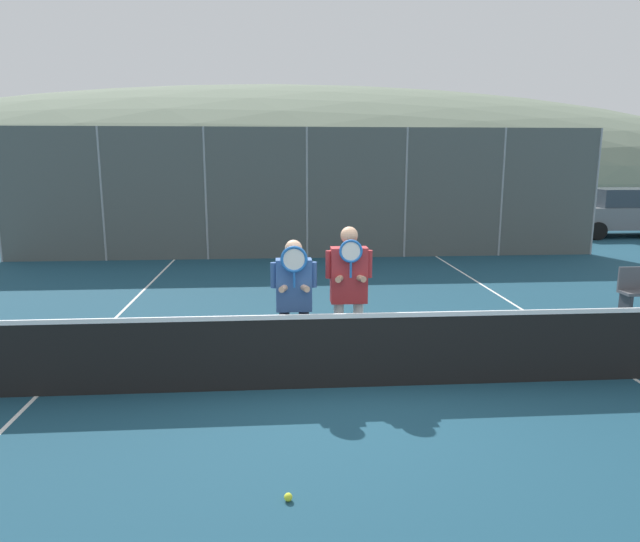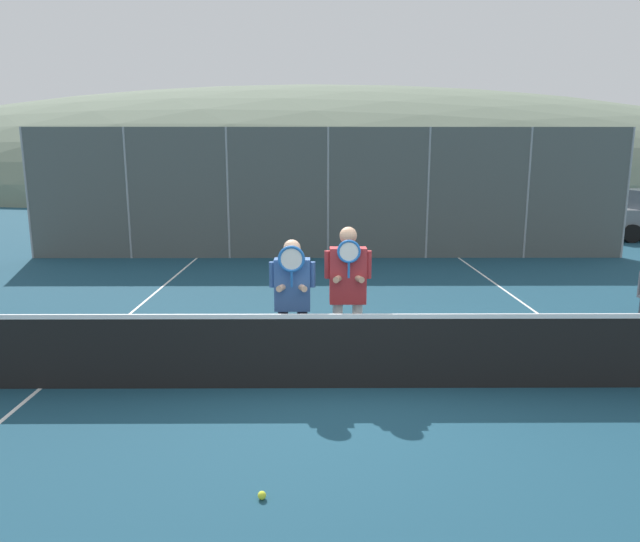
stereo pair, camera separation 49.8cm
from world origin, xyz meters
TOP-DOWN VIEW (x-y plane):
  - ground_plane at (0.00, 0.00)m, footprint 120.00×120.00m
  - hill_distant at (0.00, 49.18)m, footprint 92.18×51.21m
  - clubhouse_building at (-1.41, 18.98)m, footprint 12.50×5.50m
  - fence_back at (-0.00, 9.07)m, footprint 16.30×0.06m
  - tennis_net at (0.00, 0.00)m, footprint 9.72×0.09m
  - court_line_left_sideline at (-3.61, 3.00)m, footprint 0.05×16.00m
  - court_line_right_sideline at (3.61, 3.00)m, footprint 0.05×16.00m
  - player_leftmost at (-0.61, 0.54)m, footprint 0.58×0.34m
  - player_center_left at (0.09, 0.61)m, footprint 0.59×0.34m
  - car_far_left at (-4.86, 12.59)m, footprint 4.78×2.03m
  - car_left_of_center at (0.56, 12.81)m, footprint 4.49×1.99m
  - car_center at (5.96, 12.78)m, footprint 4.75×2.08m
  - tennis_ball_on_court at (-0.75, -2.27)m, footprint 0.07×0.07m

SIDE VIEW (x-z plane):
  - ground_plane at x=0.00m, z-range 0.00..0.00m
  - hill_distant at x=0.00m, z-range -8.96..8.96m
  - court_line_left_sideline at x=-3.61m, z-range 0.00..0.01m
  - court_line_right_sideline at x=3.61m, z-range 0.00..0.01m
  - tennis_ball_on_court at x=-0.75m, z-range 0.00..0.07m
  - tennis_net at x=0.00m, z-range -0.03..0.98m
  - car_center at x=5.96m, z-range 0.03..1.70m
  - car_left_of_center at x=0.56m, z-range 0.02..1.77m
  - car_far_left at x=-4.86m, z-range 0.02..1.81m
  - player_leftmost at x=-0.61m, z-range 0.17..1.89m
  - player_center_left at x=0.09m, z-range 0.18..2.04m
  - fence_back at x=0.00m, z-range 0.00..3.52m
  - clubhouse_building at x=-1.41m, z-range 0.02..3.70m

